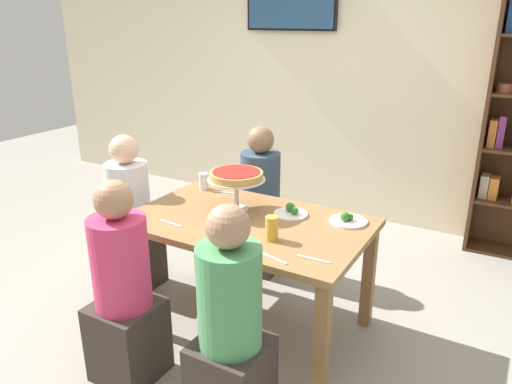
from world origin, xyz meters
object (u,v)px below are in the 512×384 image
cutlery_spare_fork (170,223)px  cutlery_fork_far (225,192)px  diner_head_west (131,224)px  diner_far_left (260,210)px  diner_near_left (124,298)px  salad_plate_far_diner (291,212)px  cutlery_knife_near (273,258)px  diner_near_right (230,336)px  cutlery_knife_far (314,259)px  dining_table (248,235)px  water_glass_clear_near (204,181)px  cutlery_fork_near (224,241)px  television (291,0)px  beer_glass_amber_tall (272,228)px  salad_plate_near_diner (348,220)px  deep_dish_pizza_stand (236,178)px

cutlery_spare_fork → cutlery_fork_far: bearing=96.4°
diner_head_west → diner_far_left: 0.98m
diner_near_left → salad_plate_far_diner: 1.11m
cutlery_spare_fork → cutlery_knife_near: bearing=-1.7°
cutlery_spare_fork → salad_plate_far_diner: bearing=45.3°
diner_near_right → cutlery_knife_far: bearing=-25.4°
cutlery_fork_far → dining_table: bearing=126.6°
cutlery_fork_far → cutlery_knife_near: bearing=124.9°
water_glass_clear_near → cutlery_knife_far: 1.26m
diner_far_left → cutlery_fork_near: bearing=18.7°
diner_far_left → television: bearing=-161.9°
cutlery_spare_fork → diner_head_west: bearing=160.2°
diner_far_left → cutlery_knife_near: size_ratio=6.39×
diner_head_west → cutlery_fork_far: size_ratio=6.39×
beer_glass_amber_tall → cutlery_fork_far: bearing=141.5°
television → beer_glass_amber_tall: 2.79m
television → cutlery_fork_near: (0.81, -2.43, -1.31)m
cutlery_fork_far → cutlery_knife_far: (0.94, -0.61, 0.00)m
beer_glass_amber_tall → cutlery_fork_near: (-0.22, -0.15, -0.07)m
dining_table → salad_plate_near_diner: size_ratio=6.37×
diner_near_left → water_glass_clear_near: diner_near_left is taller
diner_near_right → diner_far_left: 1.58m
diner_far_left → cutlery_fork_far: (-0.07, -0.38, 0.25)m
television → diner_far_left: 2.14m
dining_table → water_glass_clear_near: bearing=149.6°
deep_dish_pizza_stand → cutlery_knife_near: size_ratio=2.02×
diner_head_west → cutlery_spare_fork: diner_head_west is taller
diner_head_west → cutlery_knife_far: (1.54, -0.28, 0.25)m
diner_head_west → cutlery_knife_near: (1.36, -0.38, 0.25)m
diner_head_west → diner_near_right: bearing=-29.1°
cutlery_fork_far → water_glass_clear_near: bearing=-8.9°
cutlery_fork_far → cutlery_spare_fork: 0.61m
beer_glass_amber_tall → cutlery_fork_near: size_ratio=0.76×
diner_near_right → deep_dish_pizza_stand: (-0.48, 0.83, 0.47)m
diner_far_left → beer_glass_amber_tall: (0.57, -0.89, 0.32)m
deep_dish_pizza_stand → salad_plate_near_diner: bearing=13.4°
television → cutlery_fork_far: television is taller
cutlery_knife_far → television: bearing=117.4°
dining_table → beer_glass_amber_tall: (0.25, -0.17, 0.17)m
television → diner_near_left: size_ratio=0.81×
water_glass_clear_near → cutlery_fork_far: bearing=3.3°
salad_plate_far_diner → beer_glass_amber_tall: bearing=-80.5°
cutlery_fork_near → cutlery_fork_far: 0.79m
cutlery_spare_fork → diner_far_left: bearing=91.7°
diner_far_left → dining_table: bearing=23.7°
cutlery_fork_far → cutlery_fork_near: bearing=110.5°
salad_plate_near_diner → cutlery_knife_far: 0.54m
cutlery_knife_near → water_glass_clear_near: bearing=157.7°
salad_plate_near_diner → cutlery_fork_near: 0.77m
beer_glass_amber_tall → dining_table: bearing=146.1°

